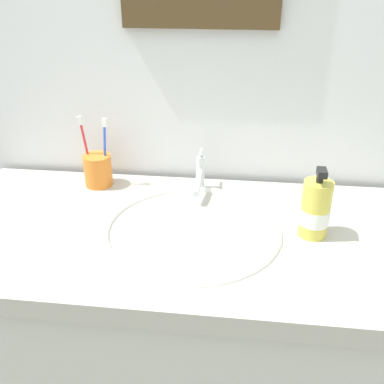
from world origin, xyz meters
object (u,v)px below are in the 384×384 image
object	(u,v)px
toothbrush_red	(86,146)
toothbrush_cup	(98,170)
faucet	(200,175)
soap_dispenser	(315,210)
toothbrush_blue	(105,147)

from	to	relation	value
toothbrush_red	toothbrush_cup	bearing A→B (deg)	-15.93
faucet	toothbrush_red	bearing A→B (deg)	176.84
faucet	toothbrush_cup	xyz separation A→B (m)	(-0.30, 0.01, -0.00)
toothbrush_cup	soap_dispenser	bearing A→B (deg)	-18.79
toothbrush_cup	soap_dispenser	size ratio (longest dim) A/B	0.52
toothbrush_cup	toothbrush_blue	world-z (taller)	toothbrush_blue
toothbrush_blue	soap_dispenser	world-z (taller)	toothbrush_blue
soap_dispenser	faucet	bearing A→B (deg)	146.72
toothbrush_red	toothbrush_blue	bearing A→B (deg)	-4.47
toothbrush_blue	toothbrush_red	bearing A→B (deg)	175.53
toothbrush_cup	soap_dispenser	distance (m)	0.62
toothbrush_cup	soap_dispenser	xyz separation A→B (m)	(0.59, -0.20, 0.02)
soap_dispenser	toothbrush_blue	bearing A→B (deg)	160.01
faucet	toothbrush_cup	bearing A→B (deg)	178.25
toothbrush_cup	toothbrush_red	size ratio (longest dim) A/B	0.46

